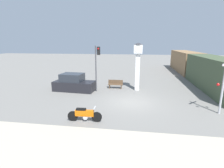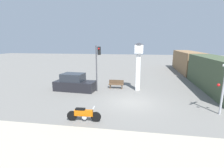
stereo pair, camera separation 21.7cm
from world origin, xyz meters
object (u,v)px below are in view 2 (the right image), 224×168
Objects in this scene: traffic_light at (98,61)px; railroad_crossing_signal at (224,85)px; freight_train at (198,66)px; parked_car at (75,83)px; motorcycle at (84,114)px; clock_tower at (139,60)px; bench at (116,84)px.

traffic_light reaches higher than railroad_crossing_signal.
traffic_light reaches higher than freight_train.
parked_car is at bearing -177.83° from traffic_light.
motorcycle is 9.17m from clock_tower.
freight_train is 15.13× the size of bench.
motorcycle is 1.38× the size of bench.
motorcycle is 19.36m from freight_train.
clock_tower is (3.20, 8.15, 2.74)m from motorcycle.
traffic_light is (-0.78, 6.98, 2.69)m from motorcycle.
motorcycle is 0.58× the size of railroad_crossing_signal.
freight_train is 5.25× the size of traffic_light.
bench is (-8.18, 5.83, -1.60)m from railroad_crossing_signal.
bench is at bearing 172.32° from clock_tower.
railroad_crossing_signal is at bearing -99.62° from freight_train.
motorcycle is at bearing -95.86° from bench.
railroad_crossing_signal is 13.12m from parked_car.
traffic_light is 1.07× the size of parked_car.
motorcycle is at bearing -111.47° from clock_tower.
clock_tower is 4.15m from traffic_light.
bench is at bearing 41.86° from traffic_light.
traffic_light is at bearing 6.75° from parked_car.
bench is at bearing 80.89° from motorcycle.
bench is (1.65, 1.48, -2.66)m from traffic_light.
clock_tower is at bearing -136.86° from freight_train.
railroad_crossing_signal is at bearing -23.90° from traffic_light.
traffic_light is at bearing -163.73° from clock_tower.
freight_train is at bearing 35.78° from parked_car.
motorcycle is 8.51m from bench.
parked_car is at bearing -159.26° from bench.
freight_train is 13.26m from railroad_crossing_signal.
traffic_light reaches higher than bench.
railroad_crossing_signal is 2.40× the size of bench.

